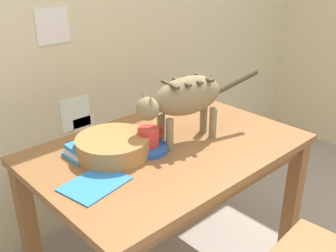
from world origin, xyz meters
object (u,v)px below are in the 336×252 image
coffee_mug (149,137)px  saucer_bowl (149,148)px  magazine (95,184)px  book_stack (87,150)px  wicker_basket (113,146)px  cat (185,99)px  dining_table (168,163)px

coffee_mug → saucer_bowl: bearing=180.0°
saucer_bowl → magazine: size_ratio=0.73×
saucer_bowl → book_stack: size_ratio=0.98×
saucer_bowl → magazine: (-0.33, -0.07, -0.01)m
book_stack → wicker_basket: bearing=-45.9°
cat → book_stack: 0.49m
coffee_mug → book_stack: bearing=145.0°
dining_table → coffee_mug: 0.19m
saucer_bowl → cat: bearing=-10.6°
cat → book_stack: (-0.41, 0.19, -0.19)m
cat → coffee_mug: cat is taller
magazine → dining_table: bearing=-3.8°
wicker_basket → book_stack: bearing=134.1°
dining_table → wicker_basket: wicker_basket is taller
cat → magazine: (-0.53, -0.03, -0.21)m
book_stack → magazine: bearing=-116.2°
magazine → book_stack: size_ratio=1.35×
coffee_mug → wicker_basket: bearing=152.6°
saucer_bowl → coffee_mug: coffee_mug is taller
coffee_mug → magazine: 0.35m
coffee_mug → magazine: bearing=-168.2°
dining_table → coffee_mug: coffee_mug is taller
cat → saucer_bowl: (-0.19, 0.04, -0.20)m
cat → dining_table: bearing=90.4°
magazine → saucer_bowl: bearing=1.5°
cat → magazine: 0.57m
cat → wicker_basket: (-0.33, 0.11, -0.17)m
coffee_mug → book_stack: (-0.22, 0.16, -0.04)m
cat → wicker_basket: bearing=82.3°
coffee_mug → dining_table: bearing=-11.3°
wicker_basket → coffee_mug: bearing=-27.4°
dining_table → wicker_basket: (-0.24, 0.09, 0.14)m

